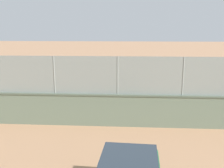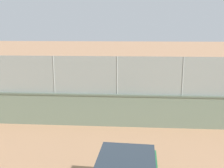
% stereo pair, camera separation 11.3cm
% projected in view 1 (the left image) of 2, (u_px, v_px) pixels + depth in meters
% --- Properties ---
extents(ground_plane, '(260.00, 260.00, 0.00)m').
position_uv_depth(ground_plane, '(114.00, 85.00, 23.39)').
color(ground_plane, tan).
extents(perimeter_wall, '(30.23, 1.60, 1.72)m').
position_uv_depth(perimeter_wall, '(149.00, 110.00, 12.88)').
color(perimeter_wall, slate).
rests_on(perimeter_wall, ground_plane).
extents(fence_panel_on_wall, '(29.68, 1.22, 1.96)m').
position_uv_depth(fence_panel_on_wall, '(150.00, 76.00, 12.51)').
color(fence_panel_on_wall, gray).
rests_on(fence_panel_on_wall, perimeter_wall).
extents(player_crossing_court, '(0.71, 1.23, 1.50)m').
position_uv_depth(player_crossing_court, '(101.00, 88.00, 18.25)').
color(player_crossing_court, '#591919').
rests_on(player_crossing_court, ground_plane).
extents(player_foreground_swinging, '(1.15, 0.75, 1.71)m').
position_uv_depth(player_foreground_swinging, '(67.00, 72.00, 24.51)').
color(player_foreground_swinging, '#B2B2B2').
rests_on(player_foreground_swinging, ground_plane).
extents(player_at_service_line, '(0.97, 0.92, 1.54)m').
position_uv_depth(player_at_service_line, '(159.00, 95.00, 15.90)').
color(player_at_service_line, navy).
rests_on(player_at_service_line, ground_plane).
extents(sports_ball, '(0.11, 0.11, 0.11)m').
position_uv_depth(sports_ball, '(88.00, 103.00, 17.17)').
color(sports_ball, yellow).
rests_on(sports_ball, ground_plane).
extents(courtside_bench, '(1.61, 0.44, 0.87)m').
position_uv_depth(courtside_bench, '(29.00, 103.00, 15.63)').
color(courtside_bench, brown).
rests_on(courtside_bench, ground_plane).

